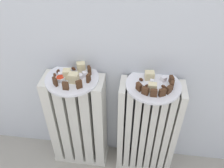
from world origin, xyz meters
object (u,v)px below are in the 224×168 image
object	(u,v)px
radiator_right	(147,130)
plate_left	(72,79)
radiator_left	(78,123)
plate_right	(153,85)
fork	(69,76)
jam_bowl_left	(60,78)

from	to	relation	value
radiator_right	plate_left	bearing A→B (deg)	180.00
radiator_left	radiator_right	xyz separation A→B (m)	(0.40, -0.00, -0.00)
radiator_left	plate_right	world-z (taller)	plate_right
plate_left	fork	xyz separation A→B (m)	(-0.02, 0.01, 0.01)
plate_left	radiator_left	bearing A→B (deg)	63.43
radiator_left	jam_bowl_left	bearing A→B (deg)	-152.05
radiator_left	plate_left	size ratio (longest dim) A/B	2.41
radiator_right	fork	size ratio (longest dim) A/B	6.15
plate_left	jam_bowl_left	distance (m)	0.06
plate_right	fork	bearing A→B (deg)	178.57
radiator_right	plate_right	bearing A→B (deg)	0.00
radiator_right	fork	distance (m)	0.53
plate_left	plate_right	world-z (taller)	same
fork	jam_bowl_left	bearing A→B (deg)	-130.86
fork	plate_left	bearing A→B (deg)	-30.16
radiator_left	plate_right	distance (m)	0.51
radiator_left	plate_left	world-z (taller)	plate_left
plate_right	fork	world-z (taller)	fork
plate_right	fork	distance (m)	0.41
radiator_left	radiator_right	distance (m)	0.40
radiator_left	fork	bearing A→B (deg)	149.84
plate_right	jam_bowl_left	world-z (taller)	jam_bowl_left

